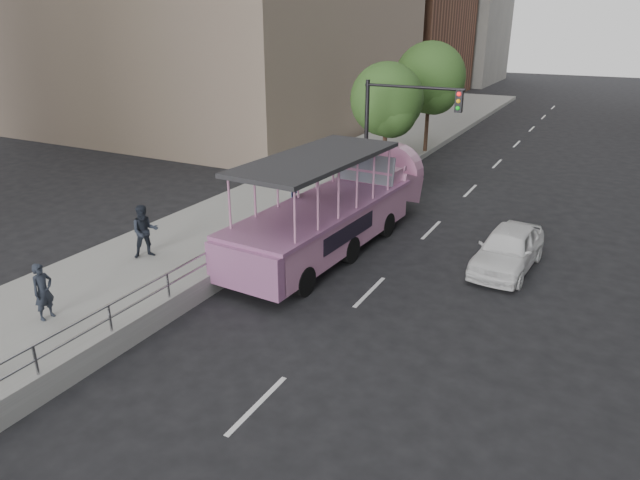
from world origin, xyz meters
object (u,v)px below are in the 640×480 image
duck_boat (338,210)px  street_tree_near (388,102)px  pedestrian_near (43,291)px  pedestrian_mid (145,231)px  car (508,249)px  traffic_signal (393,123)px  street_tree_far (431,81)px  parking_sign (294,198)px

duck_boat → street_tree_near: size_ratio=1.87×
pedestrian_near → pedestrian_mid: pedestrian_mid is taller
car → traffic_signal: 8.18m
pedestrian_near → street_tree_near: 18.16m
pedestrian_mid → street_tree_far: size_ratio=0.27×
traffic_signal → street_tree_far: 9.57m
pedestrian_near → traffic_signal: traffic_signal is taller
traffic_signal → street_tree_near: bearing=115.0°
traffic_signal → street_tree_near: size_ratio=0.91×
parking_sign → traffic_signal: traffic_signal is taller
pedestrian_near → pedestrian_mid: (-0.64, 4.31, 0.11)m
car → pedestrian_mid: bearing=-149.3°
car → pedestrian_near: (-9.86, -9.50, 0.37)m
car → pedestrian_near: size_ratio=2.67×
pedestrian_mid → traffic_signal: 11.28m
car → parking_sign: parking_sign is taller
traffic_signal → pedestrian_near: bearing=-105.2°
duck_boat → pedestrian_near: (-4.07, -8.87, -0.23)m
traffic_signal → street_tree_far: bearing=98.4°
duck_boat → traffic_signal: (-0.16, 5.50, 2.20)m
duck_boat → car: duck_boat is taller
parking_sign → street_tree_far: street_tree_far is taller
car → street_tree_far: size_ratio=0.64×
street_tree_far → street_tree_near: bearing=-91.9°
pedestrian_mid → street_tree_near: 14.06m
car → street_tree_far: (-7.34, 14.30, 3.61)m
street_tree_near → street_tree_far: street_tree_far is taller
duck_boat → street_tree_far: 15.30m
duck_boat → traffic_signal: bearing=91.7°
parking_sign → traffic_signal: (1.25, 6.13, 1.80)m
pedestrian_near → parking_sign: (2.67, 8.24, 0.63)m
parking_sign → street_tree_near: size_ratio=0.47×
duck_boat → pedestrian_mid: (-4.71, -4.56, -0.12)m
pedestrian_near → traffic_signal: size_ratio=0.30×
car → parking_sign: size_ratio=1.52×
pedestrian_mid → car: bearing=-24.6°
duck_boat → street_tree_far: bearing=96.0°
duck_boat → pedestrian_near: size_ratio=6.94×
street_tree_near → street_tree_far: 6.02m
pedestrian_mid → traffic_signal: traffic_signal is taller
street_tree_near → street_tree_far: bearing=88.1°
duck_boat → street_tree_near: bearing=101.2°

